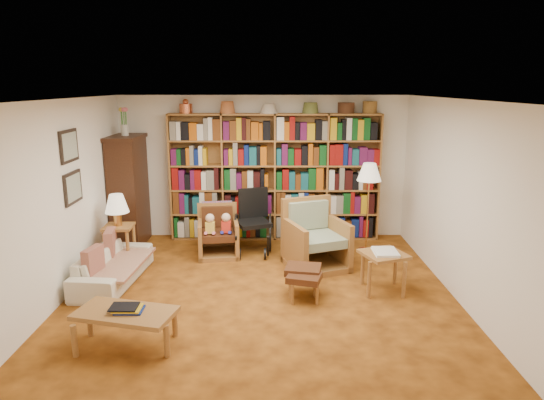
{
  "coord_description": "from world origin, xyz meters",
  "views": [
    {
      "loc": [
        0.13,
        -5.95,
        2.67
      ],
      "look_at": [
        0.15,
        0.6,
        1.11
      ],
      "focal_mm": 32.0,
      "sensor_mm": 36.0,
      "label": 1
    }
  ],
  "objects_px": {
    "side_table_lamp": "(119,236)",
    "armchair_sage": "(316,241)",
    "side_table_papers": "(384,259)",
    "armchair_leather": "(219,234)",
    "footstool_b": "(304,279)",
    "wheelchair": "(253,223)",
    "floor_lamp": "(369,176)",
    "coffee_table": "(125,315)",
    "footstool_a": "(303,271)",
    "sofa": "(113,266)"
  },
  "relations": [
    {
      "from": "floor_lamp",
      "to": "armchair_leather",
      "type": "bearing_deg",
      "value": -176.92
    },
    {
      "from": "coffee_table",
      "to": "side_table_papers",
      "type": "bearing_deg",
      "value": 24.92
    },
    {
      "from": "wheelchair",
      "to": "floor_lamp",
      "type": "distance_m",
      "value": 2.02
    },
    {
      "from": "side_table_papers",
      "to": "sofa",
      "type": "bearing_deg",
      "value": 175.2
    },
    {
      "from": "sofa",
      "to": "floor_lamp",
      "type": "distance_m",
      "value": 4.1
    },
    {
      "from": "armchair_leather",
      "to": "armchair_sage",
      "type": "bearing_deg",
      "value": -18.59
    },
    {
      "from": "sofa",
      "to": "armchair_leather",
      "type": "xyz_separation_m",
      "value": [
        1.34,
        1.16,
        0.11
      ]
    },
    {
      "from": "sofa",
      "to": "coffee_table",
      "type": "xyz_separation_m",
      "value": [
        0.67,
        -1.69,
        0.12
      ]
    },
    {
      "from": "armchair_leather",
      "to": "footstool_b",
      "type": "bearing_deg",
      "value": -54.36
    },
    {
      "from": "armchair_leather",
      "to": "footstool_a",
      "type": "relative_size",
      "value": 1.61
    },
    {
      "from": "armchair_sage",
      "to": "coffee_table",
      "type": "distance_m",
      "value": 3.2
    },
    {
      "from": "sofa",
      "to": "footstool_b",
      "type": "distance_m",
      "value": 2.67
    },
    {
      "from": "armchair_leather",
      "to": "floor_lamp",
      "type": "relative_size",
      "value": 0.56
    },
    {
      "from": "sofa",
      "to": "armchair_leather",
      "type": "relative_size",
      "value": 1.93
    },
    {
      "from": "footstool_a",
      "to": "footstool_b",
      "type": "height_order",
      "value": "footstool_a"
    },
    {
      "from": "armchair_sage",
      "to": "footstool_a",
      "type": "xyz_separation_m",
      "value": [
        -0.25,
        -1.04,
        -0.08
      ]
    },
    {
      "from": "side_table_lamp",
      "to": "side_table_papers",
      "type": "distance_m",
      "value": 3.88
    },
    {
      "from": "side_table_lamp",
      "to": "armchair_sage",
      "type": "relative_size",
      "value": 0.57
    },
    {
      "from": "side_table_papers",
      "to": "floor_lamp",
      "type": "bearing_deg",
      "value": 86.77
    },
    {
      "from": "footstool_b",
      "to": "wheelchair",
      "type": "bearing_deg",
      "value": 110.48
    },
    {
      "from": "wheelchair",
      "to": "floor_lamp",
      "type": "height_order",
      "value": "floor_lamp"
    },
    {
      "from": "footstool_b",
      "to": "armchair_leather",
      "type": "bearing_deg",
      "value": 125.64
    },
    {
      "from": "side_table_lamp",
      "to": "footstool_b",
      "type": "distance_m",
      "value": 2.98
    },
    {
      "from": "side_table_lamp",
      "to": "footstool_a",
      "type": "distance_m",
      "value": 2.9
    },
    {
      "from": "sofa",
      "to": "coffee_table",
      "type": "relative_size",
      "value": 1.42
    },
    {
      "from": "footstool_a",
      "to": "wheelchair",
      "type": "bearing_deg",
      "value": 112.73
    },
    {
      "from": "sofa",
      "to": "wheelchair",
      "type": "bearing_deg",
      "value": -50.48
    },
    {
      "from": "sofa",
      "to": "footstool_b",
      "type": "height_order",
      "value": "sofa"
    },
    {
      "from": "armchair_sage",
      "to": "coffee_table",
      "type": "height_order",
      "value": "armchair_sage"
    },
    {
      "from": "armchair_sage",
      "to": "side_table_lamp",
      "type": "bearing_deg",
      "value": 179.83
    },
    {
      "from": "floor_lamp",
      "to": "footstool_a",
      "type": "relative_size",
      "value": 2.89
    },
    {
      "from": "floor_lamp",
      "to": "coffee_table",
      "type": "height_order",
      "value": "floor_lamp"
    },
    {
      "from": "wheelchair",
      "to": "side_table_papers",
      "type": "relative_size",
      "value": 1.53
    },
    {
      "from": "armchair_leather",
      "to": "coffee_table",
      "type": "distance_m",
      "value": 2.93
    },
    {
      "from": "armchair_leather",
      "to": "side_table_lamp",
      "type": "bearing_deg",
      "value": -160.85
    },
    {
      "from": "wheelchair",
      "to": "coffee_table",
      "type": "relative_size",
      "value": 0.93
    },
    {
      "from": "floor_lamp",
      "to": "footstool_a",
      "type": "xyz_separation_m",
      "value": [
        -1.15,
        -1.68,
        -0.95
      ]
    },
    {
      "from": "sofa",
      "to": "side_table_lamp",
      "type": "bearing_deg",
      "value": 13.55
    },
    {
      "from": "side_table_papers",
      "to": "coffee_table",
      "type": "bearing_deg",
      "value": -155.08
    },
    {
      "from": "side_table_lamp",
      "to": "armchair_leather",
      "type": "height_order",
      "value": "armchair_leather"
    },
    {
      "from": "wheelchair",
      "to": "footstool_b",
      "type": "xyz_separation_m",
      "value": [
        0.71,
        -1.9,
        -0.18
      ]
    },
    {
      "from": "coffee_table",
      "to": "side_table_lamp",
      "type": "bearing_deg",
      "value": 108.22
    },
    {
      "from": "side_table_papers",
      "to": "coffee_table",
      "type": "height_order",
      "value": "side_table_papers"
    },
    {
      "from": "floor_lamp",
      "to": "footstool_a",
      "type": "bearing_deg",
      "value": -124.32
    },
    {
      "from": "floor_lamp",
      "to": "footstool_b",
      "type": "relative_size",
      "value": 2.98
    },
    {
      "from": "wheelchair",
      "to": "armchair_sage",
      "type": "bearing_deg",
      "value": -34.1
    },
    {
      "from": "sofa",
      "to": "coffee_table",
      "type": "height_order",
      "value": "sofa"
    },
    {
      "from": "armchair_sage",
      "to": "side_table_papers",
      "type": "distance_m",
      "value": 1.25
    },
    {
      "from": "sofa",
      "to": "armchair_sage",
      "type": "distance_m",
      "value": 2.93
    },
    {
      "from": "armchair_sage",
      "to": "sofa",
      "type": "bearing_deg",
      "value": -167.16
    }
  ]
}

